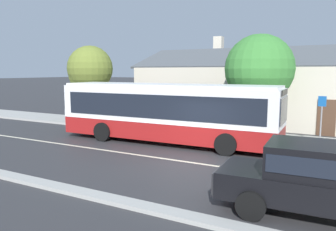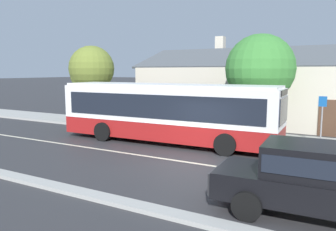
# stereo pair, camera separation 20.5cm
# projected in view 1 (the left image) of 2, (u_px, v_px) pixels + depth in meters

# --- Properties ---
(ground_plane) EXTENTS (300.00, 300.00, 0.00)m
(ground_plane) POSITION_uv_depth(u_px,v_px,m) (189.00, 162.00, 13.37)
(ground_plane) COLOR #2D2D30
(sidewalk_far) EXTENTS (60.00, 3.00, 0.15)m
(sidewalk_far) POSITION_uv_depth(u_px,v_px,m) (233.00, 135.00, 18.61)
(sidewalk_far) COLOR #9E9E99
(sidewalk_far) RESTS_ON ground
(curb_near) EXTENTS (60.00, 0.50, 0.12)m
(curb_near) POSITION_uv_depth(u_px,v_px,m) (120.00, 201.00, 9.22)
(curb_near) COLOR #9E9E99
(curb_near) RESTS_ON ground
(lane_divider_stripe) EXTENTS (60.00, 0.16, 0.01)m
(lane_divider_stripe) POSITION_uv_depth(u_px,v_px,m) (189.00, 162.00, 13.37)
(lane_divider_stripe) COLOR beige
(lane_divider_stripe) RESTS_ON ground
(community_building) EXTENTS (20.89, 9.76, 6.53)m
(community_building) POSITION_uv_depth(u_px,v_px,m) (285.00, 93.00, 24.22)
(community_building) COLOR beige
(community_building) RESTS_ON ground
(transit_bus) EXTENTS (11.67, 3.00, 3.04)m
(transit_bus) POSITION_uv_depth(u_px,v_px,m) (167.00, 111.00, 16.92)
(transit_bus) COLOR maroon
(transit_bus) RESTS_ON ground
(pickup_truck_black) EXTENTS (5.34, 2.37, 1.88)m
(pickup_truck_black) POSITION_uv_depth(u_px,v_px,m) (318.00, 179.00, 8.31)
(pickup_truck_black) COLOR black
(pickup_truck_black) RESTS_ON ground
(bench_by_building) EXTENTS (1.88, 0.51, 0.94)m
(bench_by_building) POSITION_uv_depth(u_px,v_px,m) (99.00, 116.00, 22.73)
(bench_by_building) COLOR brown
(bench_by_building) RESTS_ON sidewalk_far
(street_tree_primary) EXTENTS (3.85, 3.85, 5.75)m
(street_tree_primary) POSITION_uv_depth(u_px,v_px,m) (259.00, 69.00, 18.26)
(street_tree_primary) COLOR #4C3828
(street_tree_primary) RESTS_ON ground
(street_tree_secondary) EXTENTS (3.29, 3.29, 5.54)m
(street_tree_secondary) POSITION_uv_depth(u_px,v_px,m) (89.00, 70.00, 23.82)
(street_tree_secondary) COLOR #4C3828
(street_tree_secondary) RESTS_ON ground
(bus_stop_sign) EXTENTS (0.36, 0.07, 2.40)m
(bus_stop_sign) POSITION_uv_depth(u_px,v_px,m) (321.00, 115.00, 15.40)
(bus_stop_sign) COLOR gray
(bus_stop_sign) RESTS_ON sidewalk_far
(bike_rack) EXTENTS (1.16, 0.06, 0.78)m
(bike_rack) POSITION_uv_depth(u_px,v_px,m) (71.00, 113.00, 23.74)
(bike_rack) COLOR slate
(bike_rack) RESTS_ON sidewalk_far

